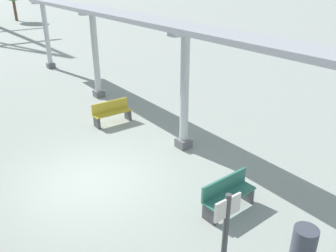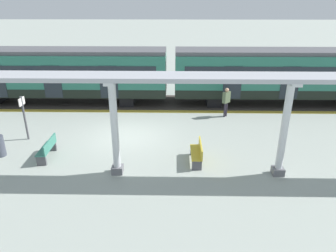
{
  "view_description": "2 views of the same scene",
  "coord_description": "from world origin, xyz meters",
  "px_view_note": "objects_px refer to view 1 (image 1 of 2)",
  "views": [
    {
      "loc": [
        -3.1,
        -8.0,
        5.46
      ],
      "look_at": [
        2.03,
        -1.03,
        1.57
      ],
      "focal_mm": 37.28,
      "sensor_mm": 36.0,
      "label": 1
    },
    {
      "loc": [
        14.19,
        2.29,
        6.5
      ],
      "look_at": [
        1.56,
        2.05,
        1.24
      ],
      "focal_mm": 33.18,
      "sensor_mm": 36.0,
      "label": 2
    }
  ],
  "objects_px": {
    "trash_bin": "(303,248)",
    "platform_info_sign": "(225,237)",
    "canopy_pillar_fourth": "(96,56)",
    "canopy_pillar_fifth": "(47,35)",
    "bench_far_end": "(227,194)",
    "canopy_pillar_third": "(185,92)",
    "bench_mid_platform": "(112,112)"
  },
  "relations": [
    {
      "from": "canopy_pillar_fourth",
      "to": "platform_info_sign",
      "type": "height_order",
      "value": "canopy_pillar_fourth"
    },
    {
      "from": "bench_mid_platform",
      "to": "canopy_pillar_fourth",
      "type": "bearing_deg",
      "value": 72.84
    },
    {
      "from": "bench_mid_platform",
      "to": "bench_far_end",
      "type": "bearing_deg",
      "value": -92.21
    },
    {
      "from": "canopy_pillar_third",
      "to": "trash_bin",
      "type": "height_order",
      "value": "canopy_pillar_third"
    },
    {
      "from": "platform_info_sign",
      "to": "canopy_pillar_third",
      "type": "bearing_deg",
      "value": 58.02
    },
    {
      "from": "canopy_pillar_third",
      "to": "platform_info_sign",
      "type": "relative_size",
      "value": 1.74
    },
    {
      "from": "canopy_pillar_fourth",
      "to": "canopy_pillar_fifth",
      "type": "distance_m",
      "value": 6.53
    },
    {
      "from": "canopy_pillar_third",
      "to": "canopy_pillar_fourth",
      "type": "xyz_separation_m",
      "value": [
        0.0,
        6.35,
        0.0
      ]
    },
    {
      "from": "bench_far_end",
      "to": "trash_bin",
      "type": "distance_m",
      "value": 2.21
    },
    {
      "from": "canopy_pillar_fourth",
      "to": "canopy_pillar_fifth",
      "type": "relative_size",
      "value": 1.0
    },
    {
      "from": "bench_mid_platform",
      "to": "platform_info_sign",
      "type": "bearing_deg",
      "value": -104.59
    },
    {
      "from": "canopy_pillar_third",
      "to": "canopy_pillar_fifth",
      "type": "height_order",
      "value": "same"
    },
    {
      "from": "trash_bin",
      "to": "platform_info_sign",
      "type": "distance_m",
      "value": 2.0
    },
    {
      "from": "canopy_pillar_fourth",
      "to": "bench_far_end",
      "type": "distance_m",
      "value": 9.77
    },
    {
      "from": "canopy_pillar_fourth",
      "to": "platform_info_sign",
      "type": "xyz_separation_m",
      "value": [
        -3.09,
        -11.31,
        -0.61
      ]
    },
    {
      "from": "bench_mid_platform",
      "to": "platform_info_sign",
      "type": "xyz_separation_m",
      "value": [
        -2.13,
        -8.2,
        0.89
      ]
    },
    {
      "from": "bench_far_end",
      "to": "platform_info_sign",
      "type": "xyz_separation_m",
      "value": [
        -1.88,
        -1.73,
        0.89
      ]
    },
    {
      "from": "canopy_pillar_fifth",
      "to": "platform_info_sign",
      "type": "xyz_separation_m",
      "value": [
        -3.09,
        -17.84,
        -0.61
      ]
    },
    {
      "from": "canopy_pillar_third",
      "to": "canopy_pillar_fourth",
      "type": "bearing_deg",
      "value": 90.0
    },
    {
      "from": "canopy_pillar_fourth",
      "to": "bench_far_end",
      "type": "xyz_separation_m",
      "value": [
        -1.21,
        -9.58,
        -1.49
      ]
    },
    {
      "from": "bench_far_end",
      "to": "trash_bin",
      "type": "height_order",
      "value": "trash_bin"
    },
    {
      "from": "canopy_pillar_third",
      "to": "bench_mid_platform",
      "type": "distance_m",
      "value": 3.7
    },
    {
      "from": "bench_mid_platform",
      "to": "canopy_pillar_fifth",
      "type": "bearing_deg",
      "value": 84.32
    },
    {
      "from": "canopy_pillar_fifth",
      "to": "bench_mid_platform",
      "type": "height_order",
      "value": "canopy_pillar_fifth"
    },
    {
      "from": "bench_mid_platform",
      "to": "trash_bin",
      "type": "height_order",
      "value": "trash_bin"
    },
    {
      "from": "canopy_pillar_third",
      "to": "canopy_pillar_fourth",
      "type": "distance_m",
      "value": 6.35
    },
    {
      "from": "trash_bin",
      "to": "platform_info_sign",
      "type": "height_order",
      "value": "platform_info_sign"
    },
    {
      "from": "canopy_pillar_fourth",
      "to": "platform_info_sign",
      "type": "bearing_deg",
      "value": -105.3
    },
    {
      "from": "trash_bin",
      "to": "canopy_pillar_third",
      "type": "bearing_deg",
      "value": 76.05
    },
    {
      "from": "bench_far_end",
      "to": "platform_info_sign",
      "type": "height_order",
      "value": "platform_info_sign"
    },
    {
      "from": "trash_bin",
      "to": "platform_info_sign",
      "type": "bearing_deg",
      "value": 164.88
    },
    {
      "from": "bench_far_end",
      "to": "canopy_pillar_fourth",
      "type": "bearing_deg",
      "value": 82.81
    }
  ]
}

